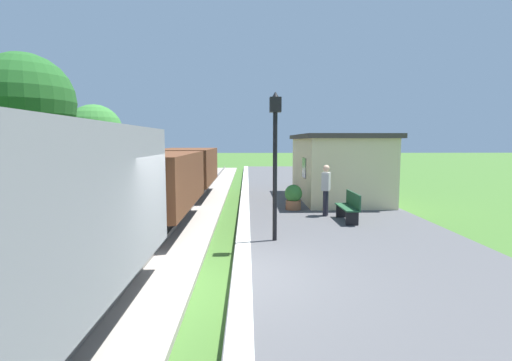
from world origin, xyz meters
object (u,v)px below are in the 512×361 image
Objects in this scene: bench_near_hut at (349,206)px; bench_down_platform at (303,177)px; person_waiting at (326,188)px; tree_trackside_far at (25,102)px; potted_planter at (293,197)px; station_hut at (337,167)px; lamp_post_near at (275,139)px; freight_train at (147,184)px; tree_field_left at (95,132)px.

bench_near_hut is 1.00× the size of bench_down_platform.
bench_down_platform is 0.88× the size of person_waiting.
bench_near_hut is at bearing -21.34° from tree_trackside_far.
bench_near_hut is 2.53m from potted_planter.
person_waiting is 1.87× the size of potted_planter.
station_hut reaches higher than bench_down_platform.
bench_down_platform is 12.31m from lamp_post_near.
freight_train is 15.39m from tree_field_left.
tree_field_left reaches higher than bench_down_platform.
person_waiting is (-1.27, -3.68, -0.47)m from station_hut.
tree_trackside_far reaches higher than tree_field_left.
tree_field_left is at bearing 148.33° from station_hut.
potted_planter is at bearing 76.77° from lamp_post_near.
bench_down_platform is 8.82m from person_waiting.
bench_near_hut is 9.67m from bench_down_platform.
freight_train is 12.00m from bench_down_platform.
bench_near_hut is 1.64× the size of potted_planter.
tree_trackside_far is (-13.36, 0.39, 2.75)m from station_hut.
bench_down_platform is 0.29× the size of tree_field_left.
tree_trackside_far is at bearing 165.41° from potted_planter.
tree_field_left is (-12.42, 12.12, 2.15)m from person_waiting.
station_hut is at bearing -82.11° from bench_down_platform.
potted_planter is at bearing -43.67° from tree_field_left.
freight_train is 4.13m from lamp_post_near.
potted_planter is at bearing 126.33° from bench_near_hut.
person_waiting is at bearing 15.32° from freight_train.
person_waiting is 0.34× the size of tree_field_left.
lamp_post_near is at bearing -101.88° from bench_down_platform.
tree_field_left is at bearing -21.49° from person_waiting.
bench_near_hut is at bearing 6.03° from freight_train.
person_waiting is (5.53, 1.52, -0.32)m from freight_train.
lamp_post_near reaches higher than potted_planter.
bench_near_hut and bench_down_platform have the same top height.
bench_near_hut is at bearing -98.84° from station_hut.
bench_down_platform is (0.00, 9.67, 0.00)m from bench_near_hut.
bench_down_platform is (6.09, 10.31, -0.78)m from freight_train.
bench_near_hut is 18.55m from tree_field_left.
lamp_post_near is (-2.50, -2.21, 2.08)m from bench_near_hut.
tree_field_left is at bearing 165.60° from bench_down_platform.
freight_train reaches higher than bench_down_platform.
person_waiting is at bearing -51.13° from potted_planter.
tree_field_left reaches higher than person_waiting.
freight_train is 3.34× the size of station_hut.
potted_planter is 0.18× the size of tree_field_left.
bench_down_platform is 0.23× the size of tree_trackside_far.
bench_down_platform is at bearing 78.89° from potted_planter.
lamp_post_near is (-1.00, -4.25, 2.08)m from potted_planter.
bench_near_hut is at bearing -45.04° from tree_field_left.
lamp_post_near is (-3.21, -6.76, 1.15)m from station_hut.
station_hut reaches higher than potted_planter.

